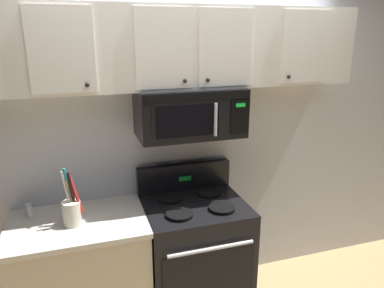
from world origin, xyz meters
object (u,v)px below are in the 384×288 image
utensil_crock_cream (72,210)px  salt_shaker (29,210)px  over_range_microwave (190,112)px  stove_range (195,255)px

utensil_crock_cream → salt_shaker: utensil_crock_cream is taller
utensil_crock_cream → salt_shaker: (-0.29, 0.21, -0.06)m
over_range_microwave → salt_shaker: size_ratio=8.26×
stove_range → utensil_crock_cream: utensil_crock_cream is taller
over_range_microwave → salt_shaker: 1.31m
stove_range → utensil_crock_cream: bearing=-177.5°
over_range_microwave → stove_range: bearing=-89.9°
salt_shaker → stove_range: bearing=-8.6°
stove_range → over_range_microwave: over_range_microwave is taller
stove_range → over_range_microwave: size_ratio=1.47×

